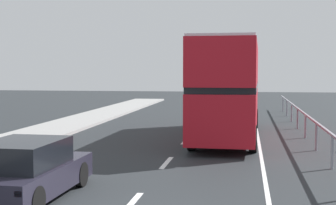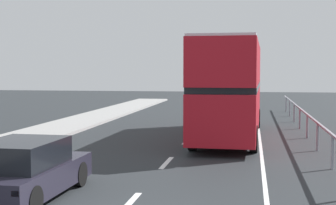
% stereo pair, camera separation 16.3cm
% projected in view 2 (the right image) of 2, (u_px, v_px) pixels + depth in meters
% --- Properties ---
extents(lane_paint_markings, '(3.22, 46.00, 0.01)m').
position_uv_depth(lane_paint_markings, '(229.00, 159.00, 16.92)').
color(lane_paint_markings, silver).
rests_on(lane_paint_markings, ground).
extents(bridge_side_railing, '(0.10, 42.00, 1.08)m').
position_uv_depth(bridge_side_railing, '(325.00, 134.00, 16.88)').
color(bridge_side_railing, gray).
rests_on(bridge_side_railing, ground).
extents(double_decker_bus_red, '(2.76, 10.84, 4.26)m').
position_uv_depth(double_decker_bus_red, '(230.00, 86.00, 22.07)').
color(double_decker_bus_red, '#AD131E').
rests_on(double_decker_bus_red, ground).
extents(hatchback_car_near, '(1.94, 4.14, 1.39)m').
position_uv_depth(hatchback_car_near, '(24.00, 171.00, 11.73)').
color(hatchback_car_near, '#211F2C').
rests_on(hatchback_car_near, ground).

